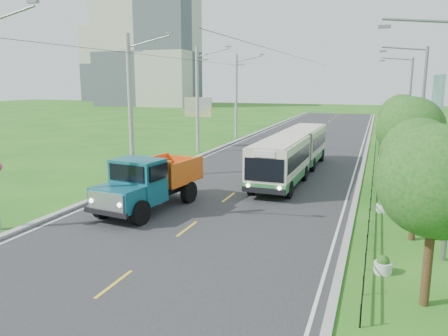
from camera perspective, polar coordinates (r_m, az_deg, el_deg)
The scene contains 29 objects.
ground at distance 20.65m, azimuth -4.85°, elevation -7.95°, with size 240.00×240.00×0.00m, color #1F5E16.
road at distance 39.19m, azimuth 7.26°, elevation 1.19°, with size 14.00×120.00×0.02m, color #28282B.
curb_left at distance 41.28m, azimuth -2.55°, elevation 1.87°, with size 0.40×120.00×0.15m, color #9E9E99.
curb_right at distance 38.34m, azimuth 17.75°, elevation 0.58°, with size 0.30×120.00×0.10m, color #9E9E99.
edge_line_left at distance 41.08m, azimuth -1.84°, elevation 1.75°, with size 0.12×120.00×0.00m, color silver.
edge_line_right at distance 38.37m, azimuth 17.00°, elevation 0.59°, with size 0.12×120.00×0.00m, color silver.
centre_dash at distance 20.64m, azimuth -4.85°, elevation -7.89°, with size 0.12×2.20×0.00m, color yellow.
railing_right at distance 32.39m, azimuth 18.89°, elevation -0.92°, with size 0.04×40.00×0.60m, color black.
pole_near at distance 31.40m, azimuth -12.08°, elevation 7.91°, with size 3.51×0.32×10.00m.
pole_mid at distance 42.10m, azimuth -3.45°, elevation 8.91°, with size 3.51×0.32×10.00m.
pole_far at distance 53.35m, azimuth 1.64°, elevation 9.41°, with size 3.51×0.32×10.00m.
tree_front at distance 14.32m, azimuth 26.00°, elevation -2.22°, with size 3.36×3.41×5.60m.
tree_second at distance 20.22m, azimuth 24.17°, elevation 0.99°, with size 3.18×3.26×5.30m.
tree_third at distance 26.09m, azimuth 23.27°, elevation 4.19°, with size 3.60×3.62×6.00m.
tree_fourth at distance 32.09m, azimuth 22.59°, elevation 4.67°, with size 3.24×3.31×5.40m.
tree_fifth at distance 38.03m, azimuth 22.19°, elevation 5.99°, with size 3.48×3.52×5.80m.
tree_back at distance 44.03m, azimuth 21.86°, elevation 6.35°, with size 3.30×3.36×5.50m.
streetlight_mid at distance 31.89m, azimuth 24.20°, elevation 6.89°, with size 3.02×0.20×9.07m.
streetlight_far at distance 45.85m, azimuth 22.88°, elevation 8.01°, with size 3.02×0.20×9.07m.
planter_front at distance 17.03m, azimuth 20.03°, elevation -11.87°, with size 0.64×0.64×0.67m.
planter_near at distance 24.61m, azimuth 19.98°, elevation -4.75°, with size 0.64×0.64×0.67m.
planter_mid at distance 32.40m, azimuth 19.95°, elevation -1.01°, with size 0.64×0.64×0.67m.
planter_far at distance 40.27m, azimuth 19.93°, elevation 1.27°, with size 0.64×0.64×0.67m.
billboard_left at distance 45.40m, azimuth -3.40°, elevation 7.53°, with size 3.00×0.20×5.20m.
billboard_right at distance 38.00m, azimuth 26.08°, elevation 7.94°, with size 0.24×6.00×7.30m.
apartment_near at distance 129.47m, azimuth -10.04°, elevation 14.68°, with size 28.00×14.00×30.00m, color #B7B2A3.
apartment_far at distance 163.64m, azimuth -13.44°, elevation 13.09°, with size 24.00×14.00×26.00m, color #B7B2A3.
bus at distance 32.11m, azimuth 8.99°, elevation 2.24°, with size 2.89×15.85×3.05m.
dump_truck at distance 23.59m, azimuth -9.70°, elevation -1.51°, with size 3.47×7.15×2.89m.
Camera 1 is at (8.12, -17.74, 6.76)m, focal length 35.00 mm.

